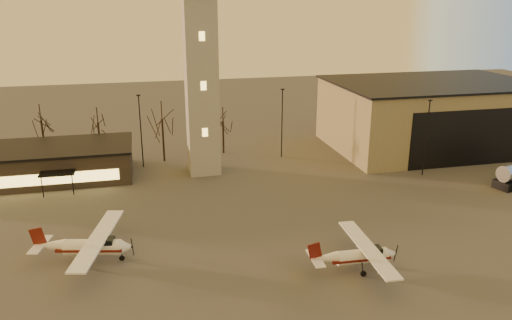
# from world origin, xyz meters

# --- Properties ---
(ground) EXTENTS (220.00, 220.00, 0.00)m
(ground) POSITION_xyz_m (0.00, 0.00, 0.00)
(ground) COLOR #3E3B39
(ground) RESTS_ON ground
(control_tower) EXTENTS (6.80, 6.80, 32.60)m
(control_tower) POSITION_xyz_m (0.00, 30.00, 16.33)
(control_tower) COLOR #999691
(control_tower) RESTS_ON ground
(hangar) EXTENTS (30.60, 20.60, 10.30)m
(hangar) POSITION_xyz_m (36.00, 33.98, 5.15)
(hangar) COLOR #90835E
(hangar) RESTS_ON ground
(terminal) EXTENTS (25.40, 12.20, 4.30)m
(terminal) POSITION_xyz_m (-21.99, 31.98, 2.16)
(terminal) COLOR black
(terminal) RESTS_ON ground
(light_poles) EXTENTS (58.50, 12.25, 10.14)m
(light_poles) POSITION_xyz_m (0.50, 31.00, 5.41)
(light_poles) COLOR black
(light_poles) RESTS_ON ground
(tree_row) EXTENTS (37.20, 9.20, 8.80)m
(tree_row) POSITION_xyz_m (-13.70, 39.16, 5.94)
(tree_row) COLOR black
(tree_row) RESTS_ON ground
(cessna_front) EXTENTS (8.45, 10.68, 2.94)m
(cessna_front) POSITION_xyz_m (9.97, 1.46, 1.01)
(cessna_front) COLOR silver
(cessna_front) RESTS_ON ground
(cessna_rear) EXTENTS (9.51, 11.92, 3.29)m
(cessna_rear) POSITION_xyz_m (-12.67, 8.22, 1.12)
(cessna_rear) COLOR white
(cessna_rear) RESTS_ON ground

